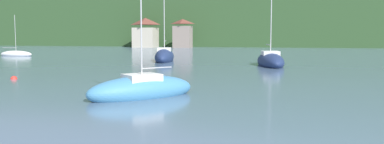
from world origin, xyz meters
TOP-DOWN VIEW (x-y plane):
  - wooded_hillside at (27.27, 152.12)m, footprint 352.00×44.72m
  - shore_building_west at (-29.03, 120.39)m, footprint 5.57×5.13m
  - shore_building_westcentral at (-19.35, 119.62)m, footprint 4.35×3.51m
  - sailboat_far_0 at (-9.35, 73.09)m, footprint 3.87×8.19m
  - sailboat_far_1 at (2.92, 69.04)m, footprint 3.78×8.18m
  - sailboat_far_3 at (-33.65, 78.69)m, footprint 5.41×1.94m
  - sailboat_mid_6 at (-2.50, 47.57)m, footprint 5.09×5.37m
  - mooring_buoy_near at (-13.84, 52.84)m, footprint 0.44×0.44m

SIDE VIEW (x-z plane):
  - mooring_buoy_near at x=-13.84m, z-range -0.22..0.22m
  - sailboat_far_3 at x=-33.65m, z-range -2.86..3.35m
  - sailboat_mid_6 at x=-2.50m, z-range -2.98..3.71m
  - sailboat_far_1 at x=2.92m, z-range -4.98..5.89m
  - sailboat_far_0 at x=-9.35m, z-range -5.78..6.79m
  - shore_building_westcentral at x=-19.35m, z-range -0.10..6.74m
  - shore_building_west at x=-29.03m, z-range -0.10..7.17m
  - wooded_hillside at x=27.27m, z-range -19.90..36.87m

